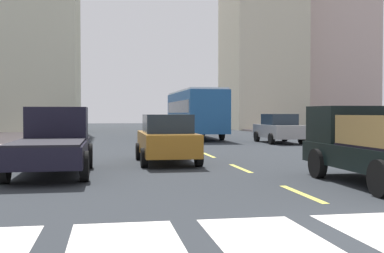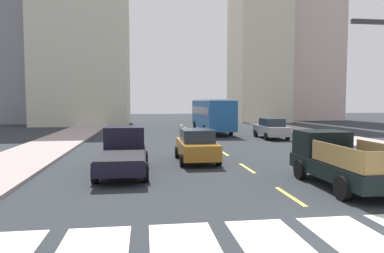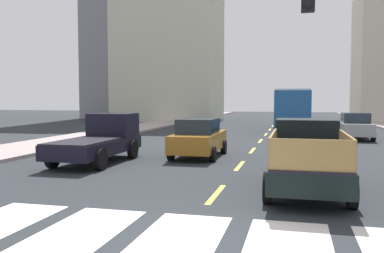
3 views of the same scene
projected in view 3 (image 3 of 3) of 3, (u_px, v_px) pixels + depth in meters
ground_plane at (175, 243)px, 7.54m from camera, size 160.00×160.00×0.00m
sidewalk_left at (86, 137)px, 27.69m from camera, size 3.91×110.00×0.15m
crosswalk_stripe_3 at (76, 234)px, 8.01m from camera, size 1.53×3.64×0.01m
crosswalk_stripe_4 at (175, 243)px, 7.54m from camera, size 1.53×3.64×0.01m
crosswalk_stripe_5 at (288, 252)px, 7.06m from camera, size 1.53×3.64×0.01m
lane_dash_0 at (216, 194)px, 11.41m from camera, size 0.16×2.40×0.01m
lane_dash_1 at (240, 166)px, 16.26m from camera, size 0.16×2.40×0.01m
lane_dash_2 at (252, 150)px, 21.10m from camera, size 0.16×2.40×0.01m
lane_dash_3 at (260, 141)px, 25.95m from camera, size 0.16×2.40×0.01m
lane_dash_4 at (266, 134)px, 30.79m from camera, size 0.16×2.40×0.01m
lane_dash_5 at (270, 130)px, 35.64m from camera, size 0.16×2.40×0.01m
lane_dash_6 at (273, 126)px, 40.48m from camera, size 0.16×2.40×0.01m
lane_dash_7 at (275, 123)px, 45.32m from camera, size 0.16×2.40×0.01m
pickup_stakebed at (307, 157)px, 12.00m from camera, size 2.18×5.20×1.96m
pickup_dark at (101, 139)px, 17.38m from camera, size 2.18×5.20×1.96m
city_bus at (293, 107)px, 33.87m from camera, size 2.72×10.80×3.32m
sedan_near_left at (199, 138)px, 18.73m from camera, size 2.02×4.40×1.72m
sedan_near_right at (355, 126)px, 26.95m from camera, size 2.02×4.40×1.72m
block_low_left at (169, 12)px, 50.38m from camera, size 11.89×9.18×26.14m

